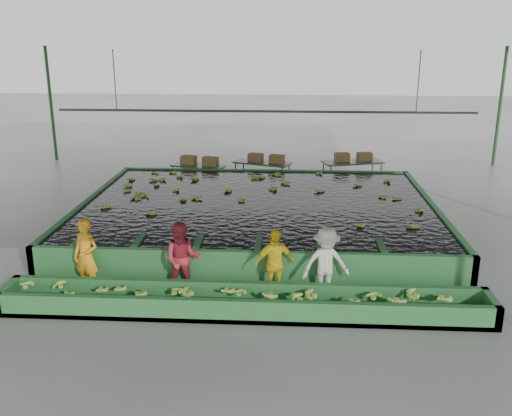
# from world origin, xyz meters

# --- Properties ---
(ground) EXTENTS (80.00, 80.00, 0.00)m
(ground) POSITION_xyz_m (0.00, 0.00, 0.00)
(ground) COLOR gray
(ground) RESTS_ON ground
(shed_roof) EXTENTS (20.00, 22.00, 0.04)m
(shed_roof) POSITION_xyz_m (0.00, 0.00, 5.00)
(shed_roof) COLOR gray
(shed_roof) RESTS_ON shed_posts
(shed_posts) EXTENTS (20.00, 22.00, 5.00)m
(shed_posts) POSITION_xyz_m (0.00, 0.00, 2.50)
(shed_posts) COLOR #234F25
(shed_posts) RESTS_ON ground
(flotation_tank) EXTENTS (10.00, 8.00, 0.90)m
(flotation_tank) POSITION_xyz_m (0.00, 1.50, 0.45)
(flotation_tank) COLOR #296731
(flotation_tank) RESTS_ON ground
(tank_water) EXTENTS (9.70, 7.70, 0.00)m
(tank_water) POSITION_xyz_m (0.00, 1.50, 0.85)
(tank_water) COLOR black
(tank_water) RESTS_ON flotation_tank
(sorting_trough) EXTENTS (10.00, 1.00, 0.50)m
(sorting_trough) POSITION_xyz_m (0.00, -3.60, 0.25)
(sorting_trough) COLOR #296731
(sorting_trough) RESTS_ON ground
(cableway_rail) EXTENTS (0.08, 0.08, 14.00)m
(cableway_rail) POSITION_xyz_m (0.00, 5.00, 3.00)
(cableway_rail) COLOR #59605B
(cableway_rail) RESTS_ON shed_roof
(rail_hanger_left) EXTENTS (0.04, 0.04, 2.00)m
(rail_hanger_left) POSITION_xyz_m (-5.00, 5.00, 4.00)
(rail_hanger_left) COLOR #59605B
(rail_hanger_left) RESTS_ON shed_roof
(rail_hanger_right) EXTENTS (0.04, 0.04, 2.00)m
(rail_hanger_right) POSITION_xyz_m (5.00, 5.00, 4.00)
(rail_hanger_right) COLOR #59605B
(rail_hanger_right) RESTS_ON shed_roof
(worker_a) EXTENTS (0.72, 0.59, 1.69)m
(worker_a) POSITION_xyz_m (-3.51, -2.80, 0.84)
(worker_a) COLOR orange
(worker_a) RESTS_ON ground
(worker_b) EXTENTS (0.89, 0.74, 1.65)m
(worker_b) POSITION_xyz_m (-1.38, -2.80, 0.83)
(worker_b) COLOR #AE2A36
(worker_b) RESTS_ON ground
(worker_c) EXTENTS (0.98, 0.72, 1.54)m
(worker_c) POSITION_xyz_m (0.59, -2.80, 0.77)
(worker_c) COLOR yellow
(worker_c) RESTS_ON ground
(worker_d) EXTENTS (1.15, 0.83, 1.60)m
(worker_d) POSITION_xyz_m (1.69, -2.80, 0.80)
(worker_d) COLOR beige
(worker_d) RESTS_ON ground
(packing_table_left) EXTENTS (2.08, 1.36, 0.88)m
(packing_table_left) POSITION_xyz_m (-2.47, 6.11, 0.44)
(packing_table_left) COLOR #59605B
(packing_table_left) RESTS_ON ground
(packing_table_mid) EXTENTS (2.22, 1.46, 0.94)m
(packing_table_mid) POSITION_xyz_m (-0.13, 6.55, 0.47)
(packing_table_mid) COLOR #59605B
(packing_table_mid) RESTS_ON ground
(packing_table_right) EXTENTS (2.34, 1.45, 0.99)m
(packing_table_right) POSITION_xyz_m (3.19, 6.63, 0.50)
(packing_table_right) COLOR #59605B
(packing_table_right) RESTS_ON ground
(box_stack_left) EXTENTS (1.44, 0.67, 0.30)m
(box_stack_left) POSITION_xyz_m (-2.43, 6.20, 0.88)
(box_stack_left) COLOR olive
(box_stack_left) RESTS_ON packing_table_left
(box_stack_mid) EXTENTS (1.40, 0.75, 0.29)m
(box_stack_mid) POSITION_xyz_m (0.01, 6.52, 0.94)
(box_stack_mid) COLOR olive
(box_stack_mid) RESTS_ON packing_table_mid
(box_stack_right) EXTENTS (1.41, 0.57, 0.29)m
(box_stack_right) POSITION_xyz_m (3.22, 6.68, 0.99)
(box_stack_right) COLOR olive
(box_stack_right) RESTS_ON packing_table_right
(floating_bananas) EXTENTS (8.36, 5.70, 0.11)m
(floating_bananas) POSITION_xyz_m (0.00, 2.30, 0.85)
(floating_bananas) COLOR #94C341
(floating_bananas) RESTS_ON tank_water
(trough_bananas) EXTENTS (9.43, 0.63, 0.13)m
(trough_bananas) POSITION_xyz_m (0.00, -3.60, 0.40)
(trough_bananas) COLOR #94C341
(trough_bananas) RESTS_ON sorting_trough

